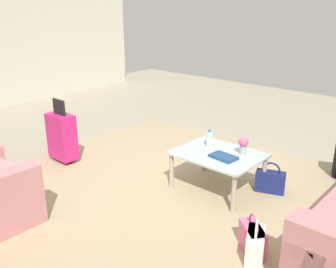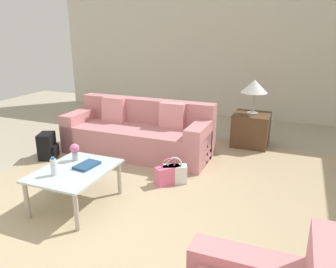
% 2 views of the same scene
% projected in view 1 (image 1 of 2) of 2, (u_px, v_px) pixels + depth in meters
% --- Properties ---
extents(ground_plane, '(12.00, 12.00, 0.00)m').
position_uv_depth(ground_plane, '(161.00, 193.00, 4.19)').
color(ground_plane, '#A89E89').
extents(area_rug, '(5.20, 4.40, 0.01)m').
position_uv_depth(area_rug, '(193.00, 220.00, 3.67)').
color(area_rug, tan).
rests_on(area_rug, ground).
extents(coffee_table, '(0.93, 0.73, 0.44)m').
position_uv_depth(coffee_table, '(218.00, 158.00, 4.16)').
color(coffee_table, silver).
rests_on(coffee_table, ground).
extents(water_bottle, '(0.06, 0.06, 0.20)m').
position_uv_depth(water_bottle, '(209.00, 139.00, 4.31)').
color(water_bottle, silver).
rests_on(water_bottle, coffee_table).
extents(coffee_table_book, '(0.30, 0.21, 0.03)m').
position_uv_depth(coffee_table_book, '(223.00, 157.00, 4.01)').
color(coffee_table_book, navy).
rests_on(coffee_table_book, coffee_table).
extents(flower_vase, '(0.11, 0.11, 0.21)m').
position_uv_depth(flower_vase, '(243.00, 144.00, 4.07)').
color(flower_vase, '#B2B7BC').
rests_on(flower_vase, coffee_table).
extents(suitcase_magenta, '(0.40, 0.22, 0.85)m').
position_uv_depth(suitcase_magenta, '(62.00, 136.00, 4.93)').
color(suitcase_magenta, '#D12375').
rests_on(suitcase_magenta, ground).
extents(handbag_pink, '(0.33, 0.31, 0.36)m').
position_uv_depth(handbag_pink, '(252.00, 238.00, 3.16)').
color(handbag_pink, pink).
rests_on(handbag_pink, ground).
extents(handbag_navy, '(0.35, 0.24, 0.36)m').
position_uv_depth(handbag_navy, '(270.00, 181.00, 4.18)').
color(handbag_navy, navy).
rests_on(handbag_navy, ground).
extents(handbag_white, '(0.26, 0.35, 0.36)m').
position_uv_depth(handbag_white, '(255.00, 245.00, 3.08)').
color(handbag_white, white).
rests_on(handbag_white, ground).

